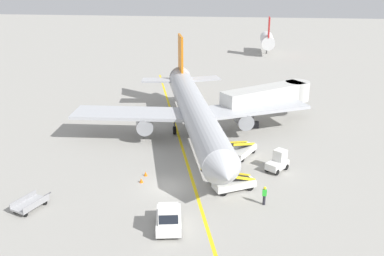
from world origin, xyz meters
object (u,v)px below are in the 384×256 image
Objects in this scene: airliner at (194,110)px; safety_cone_nose_right at (141,180)px; belt_loader_aft_hold at (233,182)px; safety_cone_nose_left at (188,124)px; baggage_tug_near_wing at (278,162)px; ground_crew_marshaller at (264,195)px; pushback_tug at (169,218)px; belt_loader_forward_hold at (242,150)px; jet_bridge at (272,96)px; safety_cone_wingtip_left at (146,174)px; baggage_cart_loaded at (30,204)px.

safety_cone_nose_right is at bearing -106.95° from airliner.
airliner is 79.19× the size of safety_cone_nose_right.
belt_loader_aft_hold reaches higher than safety_cone_nose_left.
ground_crew_marshaller is (-1.61, -6.88, -0.02)m from baggage_tug_near_wing.
safety_cone_nose_right is (-3.87, 7.35, -0.77)m from pushback_tug.
belt_loader_forward_hold is at bearing 101.07° from ground_crew_marshaller.
jet_bridge is 2.30× the size of belt_loader_forward_hold.
airliner is 6.97× the size of belt_loader_aft_hold.
pushback_tug is 9.58m from safety_cone_wingtip_left.
pushback_tug reaches higher than safety_cone_nose_right.
baggage_tug_near_wing is 6.13× the size of safety_cone_nose_left.
baggage_tug_near_wing is at bearing -90.31° from jet_bridge.
safety_cone_wingtip_left is (-2.34, -14.44, 0.00)m from safety_cone_nose_left.
safety_cone_wingtip_left is (-9.23, -5.71, -0.56)m from belt_loader_forward_hold.
airliner is 20.50× the size of ground_crew_marshaller.
belt_loader_aft_hold reaches higher than baggage_tug_near_wing.
jet_bridge is 21.77m from safety_cone_wingtip_left.
safety_cone_nose_left and safety_cone_wingtip_left have the same top height.
baggage_tug_near_wing reaches higher than safety_cone_wingtip_left.
safety_cone_wingtip_left is (-3.55, -10.57, -3.20)m from airliner.
safety_cone_nose_left is (-6.89, 8.74, -0.56)m from belt_loader_forward_hold.
pushback_tug is 8.78× the size of safety_cone_wingtip_left.
safety_cone_wingtip_left is (-3.77, 8.77, -0.77)m from pushback_tug.
airliner reaches higher than pushback_tug.
pushback_tug is 23.27m from safety_cone_nose_left.
belt_loader_forward_hold reaches higher than baggage_tug_near_wing.
airliner is 7.93m from belt_loader_forward_hold.
safety_cone_wingtip_left is (-12.85, -17.26, -3.32)m from jet_bridge.
belt_loader_forward_hold is at bearing 31.72° from safety_cone_wingtip_left.
belt_loader_forward_hold is (5.47, 14.48, -0.22)m from pushback_tug.
jet_bridge is at bearing 70.77° from pushback_tug.
baggage_cart_loaded is 23.99m from safety_cone_nose_left.
belt_loader_forward_hold is at bearing -107.37° from jet_bridge.
baggage_tug_near_wing is (-0.08, -14.50, -2.62)m from jet_bridge.
airliner is 11.60m from safety_cone_wingtip_left.
baggage_cart_loaded is at bearing -123.62° from airliner.
safety_cone_wingtip_left is at bearing -126.66° from jet_bridge.
belt_loader_forward_hold is 11.46× the size of safety_cone_nose_left.
baggage_tug_near_wing is 6.35m from belt_loader_aft_hold.
ground_crew_marshaller reaches higher than safety_cone_wingtip_left.
baggage_cart_loaded is 19.59m from ground_crew_marshaller.
pushback_tug is 0.77× the size of belt_loader_forward_hold.
baggage_cart_loaded is at bearing 172.08° from pushback_tug.
belt_loader_aft_hold reaches higher than ground_crew_marshaller.
baggage_tug_near_wing is 13.08m from safety_cone_wingtip_left.
baggage_cart_loaded is (-11.75, -17.67, -2.95)m from airliner.
ground_crew_marshaller reaches higher than safety_cone_nose_right.
pushback_tug reaches higher than safety_cone_nose_left.
baggage_tug_near_wing is 0.54× the size of belt_loader_forward_hold.
belt_loader_aft_hold is at bearing -95.94° from belt_loader_forward_hold.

